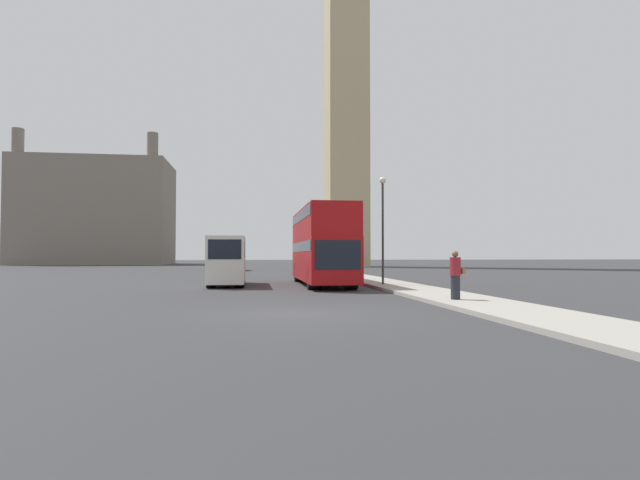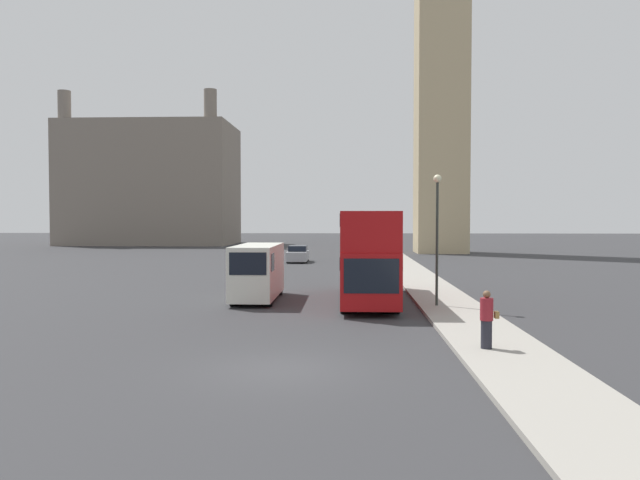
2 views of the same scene
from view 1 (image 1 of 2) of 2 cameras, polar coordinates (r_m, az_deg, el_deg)
name	(u,v)px [view 1 (image 1 of 2)]	position (r m, az deg, el deg)	size (l,w,h in m)	color
ground_plane	(295,314)	(14.95, -2.86, -8.41)	(300.00, 300.00, 0.00)	#333335
sidewalk_strip	(499,308)	(16.78, 19.81, -7.32)	(2.88, 120.00, 0.15)	#9E998E
clock_tower	(346,28)	(80.37, 3.02, 23.08)	(6.23, 6.40, 69.12)	tan
building_block_distant	(97,213)	(98.19, -24.09, 2.86)	(25.15, 15.38, 22.51)	slate
red_double_decker_bus	(322,243)	(28.73, 0.22, -0.35)	(2.54, 10.67, 4.33)	#A80F11
white_van	(227,260)	(28.69, -10.55, -2.24)	(1.99, 6.09, 2.73)	silver
pedestrian	(456,275)	(18.55, 15.23, -3.90)	(0.55, 0.39, 1.74)	#23232D
street_lamp	(383,214)	(27.29, 7.18, 2.99)	(0.36, 0.36, 5.83)	#2D332D
parked_sedan	(237,264)	(55.42, -9.46, -2.75)	(1.80, 4.45, 1.51)	#99999E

